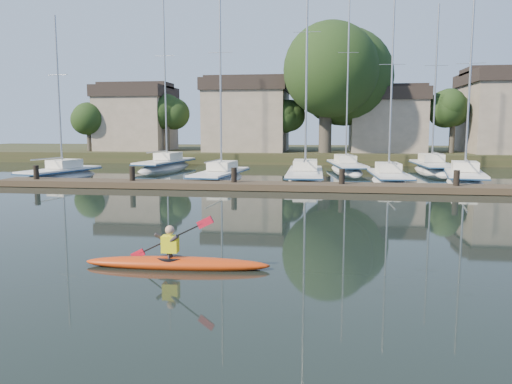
# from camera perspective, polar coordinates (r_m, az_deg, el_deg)

# --- Properties ---
(ground) EXTENTS (160.00, 160.00, 0.00)m
(ground) POSITION_cam_1_polar(r_m,az_deg,el_deg) (14.11, -0.89, -6.81)
(ground) COLOR black
(ground) RESTS_ON ground
(kayak) EXTENTS (4.69, 0.87, 1.49)m
(kayak) POSITION_cam_1_polar(r_m,az_deg,el_deg) (12.64, -9.18, -7.75)
(kayak) COLOR #B4350D
(kayak) RESTS_ON ground
(dock) EXTENTS (34.00, 2.00, 1.80)m
(dock) POSITION_cam_1_polar(r_m,az_deg,el_deg) (27.78, 3.57, 0.68)
(dock) COLOR #493929
(dock) RESTS_ON ground
(sailboat_0) EXTENTS (3.62, 7.94, 12.16)m
(sailboat_0) POSITION_cam_1_polar(r_m,az_deg,el_deg) (36.83, -21.40, 1.22)
(sailboat_0) COLOR white
(sailboat_0) RESTS_ON ground
(sailboat_1) EXTENTS (3.02, 8.82, 14.13)m
(sailboat_1) POSITION_cam_1_polar(r_m,az_deg,el_deg) (32.67, -4.10, 0.99)
(sailboat_1) COLOR white
(sailboat_1) RESTS_ON ground
(sailboat_2) EXTENTS (2.48, 9.84, 16.22)m
(sailboat_2) POSITION_cam_1_polar(r_m,az_deg,el_deg) (32.63, 5.62, 0.95)
(sailboat_2) COLOR white
(sailboat_2) RESTS_ON ground
(sailboat_3) EXTENTS (2.34, 7.96, 12.73)m
(sailboat_3) POSITION_cam_1_polar(r_m,az_deg,el_deg) (32.80, 14.93, 0.79)
(sailboat_3) COLOR white
(sailboat_3) RESTS_ON ground
(sailboat_4) EXTENTS (3.56, 7.84, 12.85)m
(sailboat_4) POSITION_cam_1_polar(r_m,az_deg,el_deg) (33.99, 22.71, 0.66)
(sailboat_4) COLOR white
(sailboat_4) RESTS_ON ground
(sailboat_5) EXTENTS (3.46, 9.93, 16.10)m
(sailboat_5) POSITION_cam_1_polar(r_m,az_deg,el_deg) (43.24, -10.27, 2.46)
(sailboat_5) COLOR white
(sailboat_5) RESTS_ON ground
(sailboat_6) EXTENTS (3.41, 10.20, 15.91)m
(sailboat_6) POSITION_cam_1_polar(r_m,az_deg,el_deg) (40.89, 10.26, 2.20)
(sailboat_6) COLOR white
(sailboat_6) RESTS_ON ground
(sailboat_7) EXTENTS (2.63, 8.93, 14.28)m
(sailboat_7) POSITION_cam_1_polar(r_m,az_deg,el_deg) (42.02, 19.48, 2.00)
(sailboat_7) COLOR white
(sailboat_7) RESTS_ON ground
(shore) EXTENTS (90.00, 25.25, 12.75)m
(shore) POSITION_cam_1_polar(r_m,az_deg,el_deg) (53.80, 7.51, 7.13)
(shore) COLOR #283319
(shore) RESTS_ON ground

